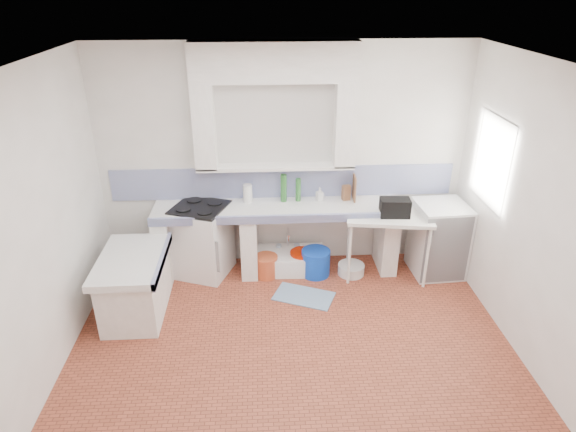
{
  "coord_description": "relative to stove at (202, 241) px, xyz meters",
  "views": [
    {
      "loc": [
        -0.28,
        -3.79,
        3.41
      ],
      "look_at": [
        0.0,
        1.0,
        1.1
      ],
      "focal_mm": 30.89,
      "sensor_mm": 36.0,
      "label": 1
    }
  ],
  "objects": [
    {
      "name": "floor",
      "position": [
        1.04,
        -1.7,
        -0.44
      ],
      "size": [
        4.5,
        4.5,
        0.0
      ],
      "primitive_type": "plane",
      "color": "#98432C",
      "rests_on": "ground"
    },
    {
      "name": "ceiling",
      "position": [
        1.04,
        -1.7,
        2.36
      ],
      "size": [
        4.5,
        4.5,
        0.0
      ],
      "primitive_type": "plane",
      "rotation": [
        3.14,
        0.0,
        0.0
      ],
      "color": "white",
      "rests_on": "ground"
    },
    {
      "name": "wall_back",
      "position": [
        1.04,
        0.3,
        0.96
      ],
      "size": [
        4.5,
        0.0,
        4.5
      ],
      "primitive_type": "plane",
      "rotation": [
        1.57,
        0.0,
        0.0
      ],
      "color": "white",
      "rests_on": "ground"
    },
    {
      "name": "wall_front",
      "position": [
        1.04,
        -3.7,
        0.96
      ],
      "size": [
        4.5,
        0.0,
        4.5
      ],
      "primitive_type": "plane",
      "rotation": [
        -1.57,
        0.0,
        0.0
      ],
      "color": "white",
      "rests_on": "ground"
    },
    {
      "name": "wall_left",
      "position": [
        -1.21,
        -1.7,
        0.96
      ],
      "size": [
        0.0,
        4.5,
        4.5
      ],
      "primitive_type": "plane",
      "rotation": [
        1.57,
        0.0,
        1.57
      ],
      "color": "white",
      "rests_on": "ground"
    },
    {
      "name": "wall_right",
      "position": [
        3.29,
        -1.7,
        0.96
      ],
      "size": [
        0.0,
        4.5,
        4.5
      ],
      "primitive_type": "plane",
      "rotation": [
        1.57,
        0.0,
        -1.57
      ],
      "color": "white",
      "rests_on": "ground"
    },
    {
      "name": "alcove_mass",
      "position": [
        0.94,
        0.17,
        2.13
      ],
      "size": [
        1.9,
        0.25,
        0.45
      ],
      "primitive_type": "cube",
      "color": "white",
      "rests_on": "ground"
    },
    {
      "name": "window_frame",
      "position": [
        3.46,
        -0.5,
        1.16
      ],
      "size": [
        0.35,
        0.86,
        1.06
      ],
      "primitive_type": "cube",
      "color": "#372311",
      "rests_on": "ground"
    },
    {
      "name": "lace_valance",
      "position": [
        3.32,
        -0.5,
        1.54
      ],
      "size": [
        0.01,
        0.84,
        0.24
      ],
      "primitive_type": "cube",
      "color": "white",
      "rests_on": "ground"
    },
    {
      "name": "counter_slab",
      "position": [
        0.94,
        -0.0,
        0.42
      ],
      "size": [
        3.0,
        0.6,
        0.08
      ],
      "primitive_type": "cube",
      "color": "white",
      "rests_on": "ground"
    },
    {
      "name": "counter_lip",
      "position": [
        0.94,
        -0.28,
        0.42
      ],
      "size": [
        3.0,
        0.04,
        0.1
      ],
      "primitive_type": "cube",
      "color": "navy",
      "rests_on": "ground"
    },
    {
      "name": "counter_pier_left",
      "position": [
        -0.46,
        -0.0,
        -0.03
      ],
      "size": [
        0.2,
        0.55,
        0.82
      ],
      "primitive_type": "cube",
      "color": "white",
      "rests_on": "ground"
    },
    {
      "name": "counter_pier_mid",
      "position": [
        0.59,
        -0.0,
        -0.03
      ],
      "size": [
        0.2,
        0.55,
        0.82
      ],
      "primitive_type": "cube",
      "color": "white",
      "rests_on": "ground"
    },
    {
      "name": "counter_pier_right",
      "position": [
        2.34,
        -0.0,
        -0.03
      ],
      "size": [
        0.2,
        0.55,
        0.82
      ],
      "primitive_type": "cube",
      "color": "white",
      "rests_on": "ground"
    },
    {
      "name": "peninsula_top",
      "position": [
        -0.66,
        -0.8,
        0.22
      ],
      "size": [
        0.7,
        1.1,
        0.08
      ],
      "primitive_type": "cube",
      "color": "white",
      "rests_on": "ground"
    },
    {
      "name": "peninsula_base",
      "position": [
        -0.66,
        -0.8,
        -0.13
      ],
      "size": [
        0.6,
        1.0,
        0.62
      ],
      "primitive_type": "cube",
      "color": "white",
      "rests_on": "ground"
    },
    {
      "name": "peninsula_lip",
      "position": [
        -0.33,
        -0.8,
        0.22
      ],
      "size": [
        0.04,
        1.1,
        0.1
      ],
      "primitive_type": "cube",
      "color": "navy",
      "rests_on": "ground"
    },
    {
      "name": "backsplash",
      "position": [
        1.04,
        0.28,
        0.66
      ],
      "size": [
        4.27,
        0.03,
        0.4
      ],
      "primitive_type": "cube",
      "color": "navy",
      "rests_on": "ground"
    },
    {
      "name": "stove",
      "position": [
        0.0,
        0.0,
        0.0
      ],
      "size": [
        0.8,
        0.79,
        0.89
      ],
      "primitive_type": "cube",
      "rotation": [
        0.0,
        0.0,
        -0.36
      ],
      "color": "white",
      "rests_on": "ground"
    },
    {
      "name": "sink",
      "position": [
        1.09,
        -0.01,
        -0.34
      ],
      "size": [
        0.92,
        0.52,
        0.22
      ],
      "primitive_type": "cube",
      "rotation": [
        0.0,
        0.0,
        -0.03
      ],
      "color": "white",
      "rests_on": "ground"
    },
    {
      "name": "side_table",
      "position": [
        2.29,
        -0.21,
        -0.02
      ],
      "size": [
        1.09,
        0.71,
        0.05
      ],
      "primitive_type": "cube",
      "rotation": [
        0.0,
        0.0,
        -0.15
      ],
      "color": "white",
      "rests_on": "ground"
    },
    {
      "name": "fridge",
      "position": [
        2.96,
        -0.15,
        0.02
      ],
      "size": [
        0.64,
        0.64,
        0.93
      ],
      "primitive_type": "cube",
      "rotation": [
        0.0,
        0.0,
        0.06
      ],
      "color": "white",
      "rests_on": "ground"
    },
    {
      "name": "bucket_red",
      "position": [
        0.79,
        -0.14,
        -0.31
      ],
      "size": [
        0.37,
        0.37,
        0.28
      ],
      "primitive_type": "cylinder",
      "rotation": [
        0.0,
        0.0,
        -0.31
      ],
      "color": "#C4512A",
      "rests_on": "ground"
    },
    {
      "name": "bucket_orange",
      "position": [
        1.25,
        -0.06,
        -0.3
      ],
      "size": [
        0.39,
        0.39,
        0.28
      ],
      "primitive_type": "cylinder",
      "rotation": [
        0.0,
        0.0,
        -0.34
      ],
      "color": "red",
      "rests_on": "ground"
    },
    {
      "name": "bucket_blue",
      "position": [
        1.42,
        -0.15,
        -0.28
      ],
      "size": [
        0.37,
        0.37,
        0.34
      ],
      "primitive_type": "cylinder",
      "rotation": [
        0.0,
        0.0,
        -0.02
      ],
      "color": "blue",
      "rests_on": "ground"
    },
    {
      "name": "basin_white",
      "position": [
        1.87,
        -0.17,
        -0.38
      ],
      "size": [
        0.41,
        0.41,
        0.13
      ],
      "primitive_type": "cylinder",
      "rotation": [
        0.0,
        0.0,
        0.26
      ],
      "color": "white",
      "rests_on": "ground"
    },
    {
      "name": "water_bottle_a",
      "position": [
        0.96,
        0.15,
        -0.31
      ],
      "size": [
        0.08,
        0.08,
        0.28
      ],
      "primitive_type": "cylinder",
      "rotation": [
        0.0,
        0.0,
        0.15
      ],
      "color": "silver",
      "rests_on": "ground"
    },
    {
      "name": "water_bottle_b",
      "position": [
        1.2,
        0.15,
        -0.3
      ],
      "size": [
        0.1,
        0.1,
        0.28
      ],
      "primitive_type": "cylinder",
      "rotation": [
        0.0,
        0.0,
        -0.39
      ],
      "color": "silver",
      "rests_on": "ground"
    },
    {
      "name": "black_bag",
      "position": [
        2.33,
        -0.25,
        0.51
      ],
      "size": [
        0.36,
        0.22,
        0.22
      ],
      "primitive_type": "cube",
      "rotation": [
        0.0,
        0.0,
        -0.07
      ],
      "color": "black",
      "rests_on": "side_table"
    },
    {
      "name": "green_bottle_a",
      "position": [
        1.03,
        0.15,
        0.63
      ],
      "size": [
        0.09,
        0.09,
        0.35
      ],
      "primitive_type": "cylinder",
      "rotation": [
        0.0,
        0.0,
        -0.22
      ],
      "color": "#2B6D2B",
      "rests_on": "counter_slab"
    },
    {
      "name": "green_bottle_b",
      "position": [
        1.21,
        0.15,
        0.6
      ],
      "size": [
        0.08,
        0.08,
        0.3
      ],
      "primitive_type": "cylinder",
      "rotation": [
        0.0,
        0.0,
        -0.4
      ],
      "color": "#2B6D2B",
      "rests_on": "counter_slab"
    },
    {
      "name": "knife_block",
      "position": [
        1.81,
        0.14,
        0.55
      ],
      "size": [
        0.11,
        0.1,
        0.19
      ],
      "primitive_type": "cube",
      "rotation": [
        0.0,
        0.0,
        0.26
      ],
      "color": "brown",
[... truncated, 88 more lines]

